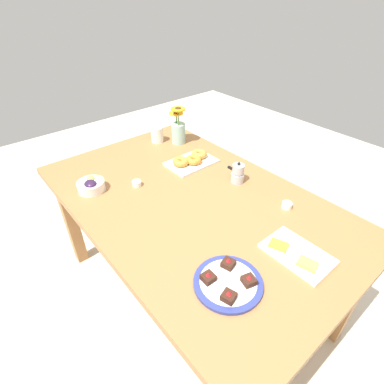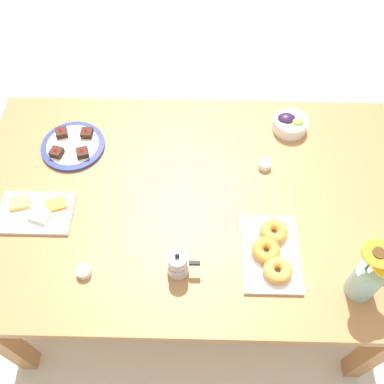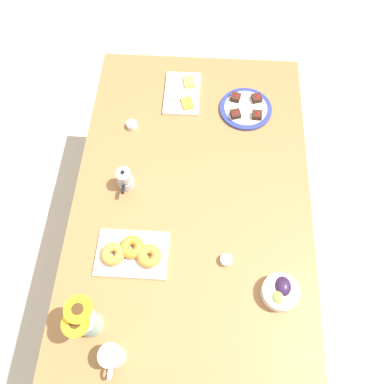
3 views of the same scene
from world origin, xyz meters
TOP-DOWN VIEW (x-y plane):
  - ground_plane at (0.00, 0.00)m, footprint 6.00×6.00m
  - dining_table at (0.00, 0.00)m, footprint 1.60×1.00m
  - coffee_mug at (0.64, -0.23)m, footprint 0.11×0.08m
  - grape_bowl at (0.39, 0.35)m, footprint 0.14×0.14m
  - cheese_platter at (-0.55, -0.08)m, footprint 0.26×0.17m
  - croissant_platter at (0.27, -0.22)m, footprint 0.19×0.28m
  - jam_cup_honey at (0.27, 0.15)m, footprint 0.05×0.05m
  - jam_cup_berry at (-0.34, -0.30)m, footprint 0.05×0.05m
  - dessert_plate at (-0.47, 0.23)m, footprint 0.25×0.25m
  - flower_vase at (0.53, -0.33)m, footprint 0.13×0.10m
  - moka_pot at (-0.04, -0.28)m, footprint 0.11×0.07m

SIDE VIEW (x-z plane):
  - ground_plane at x=0.00m, z-range 0.00..0.00m
  - dining_table at x=0.00m, z-range 0.28..1.02m
  - cheese_platter at x=-0.55m, z-range 0.73..0.77m
  - dessert_plate at x=-0.47m, z-range 0.72..0.78m
  - jam_cup_honey at x=0.27m, z-range 0.74..0.77m
  - jam_cup_berry at x=-0.34m, z-range 0.74..0.77m
  - croissant_platter at x=0.27m, z-range 0.74..0.79m
  - grape_bowl at x=0.39m, z-range 0.74..0.80m
  - moka_pot at x=-0.04m, z-range 0.73..0.85m
  - coffee_mug at x=0.64m, z-range 0.74..0.84m
  - flower_vase at x=0.53m, z-range 0.70..0.95m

